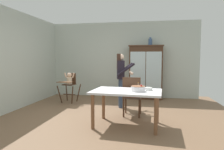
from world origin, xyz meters
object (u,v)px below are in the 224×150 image
at_px(ceramic_vase, 150,42).
at_px(serving_bowl, 148,89).
at_px(adult_person, 121,74).
at_px(high_chair_with_toddler, 69,82).
at_px(dining_chair_far_side, 132,94).
at_px(china_cabinet, 146,72).
at_px(birthday_cake, 138,89).
at_px(dining_table, 127,95).

bearing_deg(ceramic_vase, serving_bowl, -91.37).
bearing_deg(serving_bowl, adult_person, 118.06).
distance_m(high_chair_with_toddler, dining_chair_far_side, 2.43).
distance_m(ceramic_vase, serving_bowl, 3.03).
bearing_deg(china_cabinet, ceramic_vase, 1.52).
distance_m(birthday_cake, serving_bowl, 0.28).
bearing_deg(dining_chair_far_side, high_chair_with_toddler, -28.73).
bearing_deg(serving_bowl, high_chair_with_toddler, 144.31).
height_order(china_cabinet, dining_table, china_cabinet).
xyz_separation_m(china_cabinet, adult_person, (-0.69, -1.35, 0.04)).
height_order(dining_table, birthday_cake, birthday_cake).
bearing_deg(high_chair_with_toddler, dining_chair_far_side, -24.49).
bearing_deg(high_chair_with_toddler, dining_table, -37.00).
bearing_deg(dining_table, ceramic_vase, 80.30).
relative_size(china_cabinet, ceramic_vase, 6.84).
height_order(dining_table, serving_bowl, serving_bowl).
xyz_separation_m(dining_table, dining_chair_far_side, (0.06, 0.67, -0.09)).
height_order(china_cabinet, high_chair_with_toddler, china_cabinet).
relative_size(ceramic_vase, dining_chair_far_side, 0.28).
bearing_deg(high_chair_with_toddler, serving_bowl, -29.48).
height_order(high_chair_with_toddler, serving_bowl, high_chair_with_toddler).
bearing_deg(dining_chair_far_side, adult_person, -64.75).
bearing_deg(dining_chair_far_side, birthday_cake, 105.77).
height_order(high_chair_with_toddler, dining_table, high_chair_with_toddler).
bearing_deg(ceramic_vase, birthday_cake, -95.01).
bearing_deg(dining_table, dining_chair_far_side, 85.00).
xyz_separation_m(ceramic_vase, high_chair_with_toddler, (-2.53, -1.02, -1.31)).
distance_m(ceramic_vase, dining_chair_far_side, 2.70).
height_order(adult_person, dining_chair_far_side, adult_person).
height_order(china_cabinet, ceramic_vase, ceramic_vase).
relative_size(serving_bowl, dining_chair_far_side, 0.19).
distance_m(dining_table, serving_bowl, 0.47).
xyz_separation_m(ceramic_vase, dining_table, (-0.50, -2.92, -1.32)).
xyz_separation_m(china_cabinet, serving_bowl, (0.07, -2.78, -0.16)).
height_order(ceramic_vase, serving_bowl, ceramic_vase).
bearing_deg(ceramic_vase, adult_person, -121.41).
distance_m(ceramic_vase, birthday_cake, 3.22).
relative_size(ceramic_vase, adult_person, 0.18).
relative_size(adult_person, serving_bowl, 8.50).
height_order(adult_person, dining_table, adult_person).
height_order(ceramic_vase, dining_chair_far_side, ceramic_vase).
bearing_deg(adult_person, birthday_cake, -172.05).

